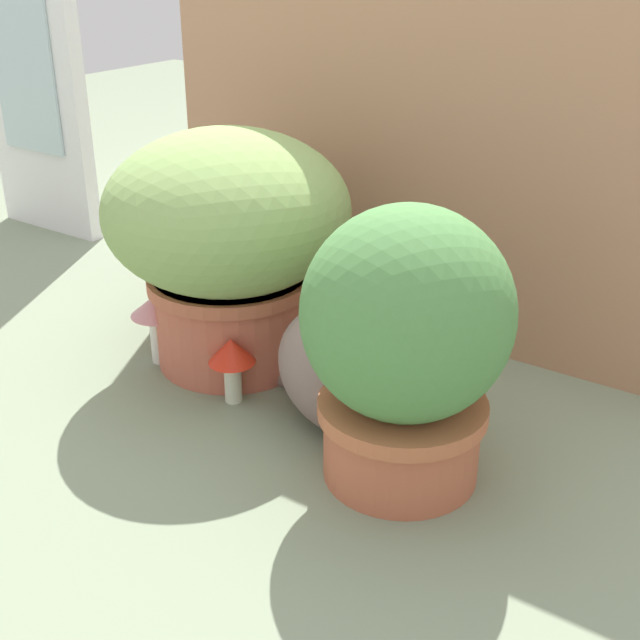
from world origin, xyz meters
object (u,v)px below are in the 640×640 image
(leafy_planter, at_px, (407,342))
(mushroom_ornament_red, at_px, (232,356))
(grass_planter, at_px, (228,234))
(mushroom_ornament_pink, at_px, (158,312))
(cat, at_px, (355,368))

(leafy_planter, xyz_separation_m, mushroom_ornament_red, (-0.35, 0.02, -0.14))
(grass_planter, bearing_deg, mushroom_ornament_pink, -141.36)
(leafy_planter, height_order, mushroom_ornament_pink, leafy_planter)
(leafy_planter, height_order, cat, leafy_planter)
(leafy_planter, bearing_deg, mushroom_ornament_pink, 174.37)
(grass_planter, relative_size, leafy_planter, 1.05)
(leafy_planter, bearing_deg, cat, 156.91)
(cat, bearing_deg, mushroom_ornament_pink, 179.34)
(mushroom_ornament_red, bearing_deg, mushroom_ornament_pink, 170.22)
(cat, distance_m, mushroom_ornament_pink, 0.44)
(leafy_planter, xyz_separation_m, cat, (-0.12, 0.05, -0.10))
(leafy_planter, relative_size, mushroom_ornament_red, 3.50)
(leafy_planter, distance_m, mushroom_ornament_pink, 0.57)
(mushroom_ornament_pink, xyz_separation_m, mushroom_ornament_red, (0.21, -0.04, -0.02))
(grass_planter, bearing_deg, cat, -15.40)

